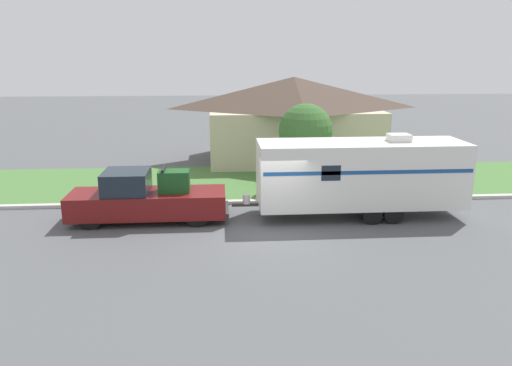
% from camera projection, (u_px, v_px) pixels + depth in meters
% --- Properties ---
extents(ground_plane, '(120.00, 120.00, 0.00)m').
position_uv_depth(ground_plane, '(273.00, 234.00, 17.60)').
color(ground_plane, '#515456').
extents(curb_strip, '(80.00, 0.30, 0.14)m').
position_uv_depth(curb_strip, '(264.00, 201.00, 21.20)').
color(curb_strip, beige).
rests_on(curb_strip, ground_plane).
extents(lawn_strip, '(80.00, 7.00, 0.03)m').
position_uv_depth(lawn_strip, '(257.00, 181.00, 24.74)').
color(lawn_strip, '#477538').
rests_on(lawn_strip, ground_plane).
extents(house_across_street, '(10.46, 6.74, 4.87)m').
position_uv_depth(house_across_street, '(293.00, 117.00, 29.27)').
color(house_across_street, beige).
rests_on(house_across_street, ground_plane).
extents(pickup_truck, '(5.94, 1.92, 2.05)m').
position_uv_depth(pickup_truck, '(146.00, 199.00, 18.76)').
color(pickup_truck, black).
rests_on(pickup_truck, ground_plane).
extents(travel_trailer, '(8.89, 2.33, 3.21)m').
position_uv_depth(travel_trailer, '(361.00, 173.00, 19.15)').
color(travel_trailer, black).
rests_on(travel_trailer, ground_plane).
extents(mailbox, '(0.48, 0.20, 1.39)m').
position_uv_depth(mailbox, '(146.00, 175.00, 21.51)').
color(mailbox, brown).
rests_on(mailbox, ground_plane).
extents(tree_in_yard, '(2.44, 2.44, 4.01)m').
position_uv_depth(tree_in_yard, '(306.00, 131.00, 22.48)').
color(tree_in_yard, brown).
rests_on(tree_in_yard, ground_plane).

